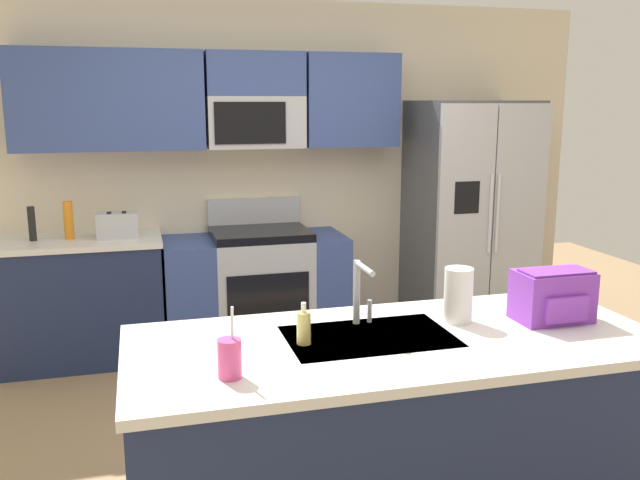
% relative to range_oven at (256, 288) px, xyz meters
% --- Properties ---
extents(ground_plane, '(9.00, 9.00, 0.00)m').
position_rel_range_oven_xyz_m(ground_plane, '(0.19, -1.80, -0.44)').
color(ground_plane, '#997A56').
rests_on(ground_plane, ground).
extents(kitchen_wall_unit, '(5.20, 0.43, 2.60)m').
position_rel_range_oven_xyz_m(kitchen_wall_unit, '(0.05, 0.28, 1.03)').
color(kitchen_wall_unit, beige).
rests_on(kitchen_wall_unit, ground).
extents(back_counter, '(1.19, 0.63, 0.90)m').
position_rel_range_oven_xyz_m(back_counter, '(-1.28, -0.00, 0.01)').
color(back_counter, '#1E2A4D').
rests_on(back_counter, ground).
extents(range_oven, '(1.36, 0.61, 1.10)m').
position_rel_range_oven_xyz_m(range_oven, '(0.00, 0.00, 0.00)').
color(range_oven, '#B7BABF').
rests_on(range_oven, ground).
extents(refrigerator, '(0.90, 0.76, 1.85)m').
position_rel_range_oven_xyz_m(refrigerator, '(1.74, -0.07, 0.48)').
color(refrigerator, '#4C4F54').
rests_on(refrigerator, ground).
extents(island_counter, '(2.17, 0.92, 0.90)m').
position_rel_range_oven_xyz_m(island_counter, '(0.15, -2.49, 0.01)').
color(island_counter, '#1E2A4D').
rests_on(island_counter, ground).
extents(toaster, '(0.28, 0.16, 0.18)m').
position_rel_range_oven_xyz_m(toaster, '(-0.98, -0.05, 0.55)').
color(toaster, '#B7BABF').
rests_on(toaster, back_counter).
extents(pepper_mill, '(0.05, 0.05, 0.24)m').
position_rel_range_oven_xyz_m(pepper_mill, '(-1.55, -0.00, 0.58)').
color(pepper_mill, black).
rests_on(pepper_mill, back_counter).
extents(bottle_orange, '(0.07, 0.07, 0.27)m').
position_rel_range_oven_xyz_m(bottle_orange, '(-1.31, -0.00, 0.59)').
color(bottle_orange, orange).
rests_on(bottle_orange, back_counter).
extents(sink_faucet, '(0.08, 0.21, 0.28)m').
position_rel_range_oven_xyz_m(sink_faucet, '(0.06, -2.30, 0.62)').
color(sink_faucet, '#B7BABF').
rests_on(sink_faucet, island_counter).
extents(drink_cup_pink, '(0.08, 0.08, 0.26)m').
position_rel_range_oven_xyz_m(drink_cup_pink, '(-0.55, -2.71, 0.53)').
color(drink_cup_pink, '#EA4C93').
rests_on(drink_cup_pink, island_counter).
extents(soap_dispenser, '(0.06, 0.06, 0.17)m').
position_rel_range_oven_xyz_m(soap_dispenser, '(-0.23, -2.45, 0.53)').
color(soap_dispenser, '#D8CC66').
rests_on(soap_dispenser, island_counter).
extents(paper_towel_roll, '(0.12, 0.12, 0.24)m').
position_rel_range_oven_xyz_m(paper_towel_roll, '(0.49, -2.36, 0.58)').
color(paper_towel_roll, white).
rests_on(paper_towel_roll, island_counter).
extents(backpack, '(0.32, 0.22, 0.23)m').
position_rel_range_oven_xyz_m(backpack, '(0.89, -2.45, 0.57)').
color(backpack, purple).
rests_on(backpack, island_counter).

